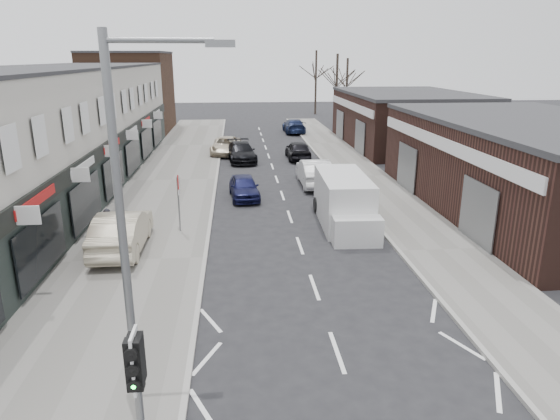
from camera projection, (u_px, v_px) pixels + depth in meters
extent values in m
plane|color=black|center=(354.00, 400.00, 11.61)|extent=(160.00, 160.00, 0.00)
cube|color=slate|center=(172.00, 181.00, 31.97)|extent=(5.50, 64.00, 0.12)
cube|color=slate|center=(363.00, 177.00, 33.02)|extent=(3.50, 64.00, 0.12)
cube|color=beige|center=(41.00, 133.00, 27.99)|extent=(8.00, 41.00, 7.10)
cube|color=#472D1E|center=(130.00, 93.00, 52.14)|extent=(8.00, 10.00, 8.00)
cube|color=#341D17|center=(534.00, 168.00, 25.33)|extent=(10.00, 18.00, 4.50)
cube|color=#341D17|center=(405.00, 120.00, 44.37)|extent=(10.00, 16.00, 4.50)
cylinder|color=slate|center=(141.00, 412.00, 8.86)|extent=(0.12, 0.12, 3.00)
cube|color=silver|center=(135.00, 361.00, 8.55)|extent=(0.05, 0.55, 1.10)
cube|color=black|center=(134.00, 365.00, 8.44)|extent=(0.28, 0.22, 0.95)
sphere|color=#0CE533|center=(134.00, 384.00, 8.41)|extent=(0.18, 0.18, 0.18)
cube|color=black|center=(137.00, 357.00, 8.67)|extent=(0.26, 0.20, 0.90)
cylinder|color=slate|center=(124.00, 256.00, 9.24)|extent=(0.16, 0.16, 8.00)
cylinder|color=slate|center=(159.00, 40.00, 8.20)|extent=(1.80, 0.10, 0.10)
cube|color=slate|center=(220.00, 44.00, 8.30)|extent=(0.50, 0.22, 0.12)
cylinder|color=slate|center=(179.00, 204.00, 22.20)|extent=(0.07, 0.07, 2.50)
cube|color=white|center=(179.00, 191.00, 22.02)|extent=(0.04, 0.45, 0.25)
cube|color=silver|center=(343.00, 199.00, 23.70)|extent=(2.28, 5.20, 2.34)
cube|color=silver|center=(357.00, 232.00, 21.00)|extent=(2.09, 0.96, 1.23)
cylinder|color=black|center=(329.00, 228.00, 22.14)|extent=(0.25, 0.78, 0.78)
cylinder|color=black|center=(371.00, 226.00, 22.30)|extent=(0.25, 0.78, 0.78)
cylinder|color=black|center=(317.00, 205.00, 25.56)|extent=(0.25, 0.78, 0.78)
cylinder|color=black|center=(353.00, 204.00, 25.72)|extent=(0.25, 0.78, 0.78)
imported|color=#B4AA90|center=(122.00, 231.00, 20.13)|extent=(1.76, 4.97, 1.63)
imported|color=black|center=(108.00, 227.00, 20.54)|extent=(0.60, 0.39, 1.63)
imported|color=#13163D|center=(244.00, 187.00, 28.05)|extent=(1.84, 3.93, 1.30)
imported|color=black|center=(241.00, 152.00, 38.00)|extent=(2.46, 5.08, 1.42)
imported|color=#C2B49B|center=(226.00, 146.00, 40.80)|extent=(2.67, 5.14, 1.38)
imported|color=silver|center=(314.00, 172.00, 30.84)|extent=(1.75, 4.98, 1.64)
imported|color=black|center=(298.00, 150.00, 38.72)|extent=(1.74, 4.26, 1.45)
imported|color=#141D3F|center=(294.00, 126.00, 52.19)|extent=(2.12, 5.04, 1.45)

